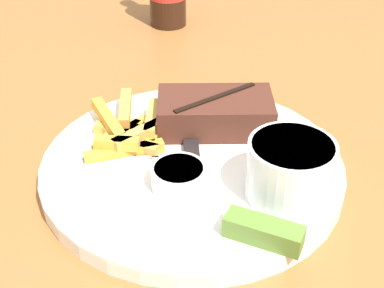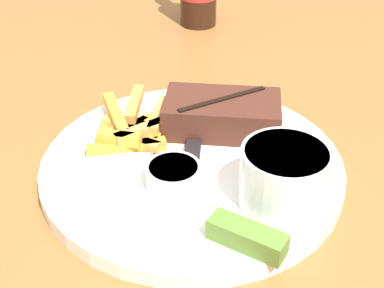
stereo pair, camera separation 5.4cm
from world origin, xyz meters
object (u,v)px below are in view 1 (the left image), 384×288
at_px(dinner_plate, 192,167).
at_px(dipping_sauce_cup, 179,176).
at_px(knife_utensil, 189,136).
at_px(coleslaw_cup, 290,167).
at_px(pickle_spear, 264,231).
at_px(fork_utensil, 112,162).
at_px(steak_portion, 215,113).

distance_m(dinner_plate, dipping_sauce_cup, 0.05).
height_order(dinner_plate, knife_utensil, knife_utensil).
bearing_deg(coleslaw_cup, pickle_spear, -111.35).
xyz_separation_m(pickle_spear, fork_utensil, (-0.15, 0.10, -0.01)).
relative_size(dinner_plate, coleslaw_cup, 3.84).
bearing_deg(pickle_spear, coleslaw_cup, 68.65).
relative_size(dinner_plate, dipping_sauce_cup, 5.82).
bearing_deg(dinner_plate, knife_utensil, 99.56).
bearing_deg(steak_portion, coleslaw_cup, -56.94).
height_order(dipping_sauce_cup, fork_utensil, dipping_sauce_cup).
distance_m(fork_utensil, knife_utensil, 0.09).
bearing_deg(knife_utensil, coleslaw_cup, -137.89).
distance_m(coleslaw_cup, fork_utensil, 0.18).
relative_size(coleslaw_cup, knife_utensil, 0.49).
height_order(steak_portion, fork_utensil, steak_portion).
relative_size(dipping_sauce_cup, knife_utensil, 0.32).
distance_m(steak_portion, coleslaw_cup, 0.13).
distance_m(dinner_plate, fork_utensil, 0.08).
distance_m(dinner_plate, knife_utensil, 0.04).
bearing_deg(fork_utensil, knife_utensil, 26.64).
distance_m(dinner_plate, pickle_spear, 0.13).
bearing_deg(dipping_sauce_cup, coleslaw_cup, -1.94).
distance_m(steak_portion, dipping_sauce_cup, 0.11).
bearing_deg(knife_utensil, fork_utensil, 117.86).
relative_size(steak_portion, knife_utensil, 0.80).
relative_size(coleslaw_cup, fork_utensil, 0.60).
distance_m(dipping_sauce_cup, pickle_spear, 0.10).
xyz_separation_m(coleslaw_cup, fork_utensil, (-0.18, 0.04, -0.03)).
relative_size(pickle_spear, fork_utensil, 0.53).
relative_size(steak_portion, coleslaw_cup, 1.64).
relative_size(steak_portion, fork_utensil, 0.99).
height_order(steak_portion, pickle_spear, steak_portion).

